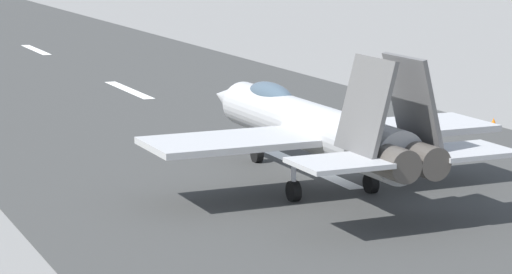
{
  "coord_description": "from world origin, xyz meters",
  "views": [
    {
      "loc": [
        -40.16,
        20.36,
        9.8
      ],
      "look_at": [
        -2.59,
        3.92,
        2.2
      ],
      "focal_mm": 80.06,
      "sensor_mm": 36.0,
      "label": 1
    }
  ],
  "objects": [
    {
      "name": "fighter_jet",
      "position": [
        -2.15,
        1.46,
        2.4
      ],
      "size": [
        17.48,
        13.55,
        5.6
      ],
      "color": "#A7A8AA",
      "rests_on": "ground"
    },
    {
      "name": "marker_cone_mid",
      "position": [
        5.62,
        -12.39,
        0.28
      ],
      "size": [
        0.44,
        0.44,
        0.55
      ],
      "primitive_type": "cone",
      "color": "orange",
      "rests_on": "ground"
    },
    {
      "name": "ground_plane",
      "position": [
        0.0,
        0.0,
        0.0
      ],
      "size": [
        400.0,
        400.0,
        0.0
      ],
      "primitive_type": "plane",
      "color": "slate"
    },
    {
      "name": "runway_strip",
      "position": [
        -0.02,
        0.0,
        0.01
      ],
      "size": [
        240.0,
        26.0,
        0.02
      ],
      "color": "#383938",
      "rests_on": "ground"
    }
  ]
}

